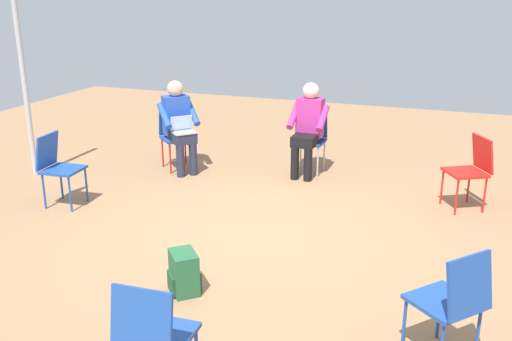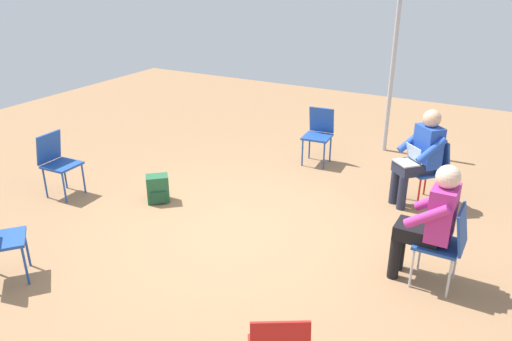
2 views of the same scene
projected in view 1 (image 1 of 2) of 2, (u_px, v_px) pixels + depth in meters
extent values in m
plane|color=#99704C|center=(260.00, 235.00, 5.90)|extent=(14.02, 14.02, 0.00)
cube|color=#1E4799|center=(444.00, 302.00, 3.83)|extent=(0.56, 0.56, 0.03)
cylinder|color=#1E4799|center=(404.00, 325.00, 3.97)|extent=(0.02, 0.02, 0.42)
cylinder|color=#1E4799|center=(439.00, 312.00, 4.12)|extent=(0.02, 0.02, 0.42)
cylinder|color=#1E4799|center=(477.00, 336.00, 3.84)|extent=(0.02, 0.02, 0.42)
cube|color=#1E4799|center=(470.00, 286.00, 3.61)|extent=(0.32, 0.35, 0.40)
cube|color=#1E4799|center=(309.00, 142.00, 7.73)|extent=(0.41, 0.41, 0.03)
cylinder|color=#B7B7BC|center=(318.00, 162.00, 7.59)|extent=(0.02, 0.02, 0.42)
cylinder|color=#B7B7BC|center=(293.00, 159.00, 7.71)|extent=(0.02, 0.02, 0.42)
cylinder|color=#B7B7BC|center=(324.00, 155.00, 7.89)|extent=(0.02, 0.02, 0.42)
cylinder|color=#B7B7BC|center=(301.00, 153.00, 8.01)|extent=(0.02, 0.02, 0.42)
cube|color=#1E4799|center=(314.00, 123.00, 7.83)|extent=(0.38, 0.10, 0.40)
cube|color=#1E4799|center=(159.00, 336.00, 3.46)|extent=(0.42, 0.42, 0.03)
cube|color=#1E4799|center=(141.00, 322.00, 3.22)|extent=(0.38, 0.11, 0.40)
cube|color=red|center=(465.00, 172.00, 6.46)|extent=(0.55, 0.55, 0.03)
cylinder|color=red|center=(457.00, 197.00, 6.35)|extent=(0.02, 0.02, 0.42)
cylinder|color=red|center=(442.00, 187.00, 6.66)|extent=(0.02, 0.02, 0.42)
cylinder|color=red|center=(485.00, 195.00, 6.40)|extent=(0.02, 0.02, 0.42)
cylinder|color=red|center=(469.00, 185.00, 6.72)|extent=(0.02, 0.02, 0.42)
cube|color=red|center=(483.00, 153.00, 6.43)|extent=(0.27, 0.37, 0.40)
cube|color=#1E4799|center=(64.00, 170.00, 6.56)|extent=(0.43, 0.43, 0.03)
cylinder|color=#1E4799|center=(86.00, 185.00, 6.74)|extent=(0.02, 0.02, 0.42)
cylinder|color=#1E4799|center=(70.00, 194.00, 6.43)|extent=(0.02, 0.02, 0.42)
cylinder|color=#1E4799|center=(61.00, 182.00, 6.83)|extent=(0.02, 0.02, 0.42)
cylinder|color=#1E4799|center=(44.00, 192.00, 6.52)|extent=(0.02, 0.02, 0.42)
cube|color=#1E4799|center=(47.00, 151.00, 6.54)|extent=(0.13, 0.39, 0.40)
cube|color=#1E4799|center=(177.00, 138.00, 7.89)|extent=(0.57, 0.57, 0.03)
cylinder|color=red|center=(194.00, 156.00, 7.89)|extent=(0.02, 0.02, 0.42)
cylinder|color=red|center=(170.00, 159.00, 7.74)|extent=(0.02, 0.02, 0.42)
cylinder|color=red|center=(185.00, 149.00, 8.17)|extent=(0.02, 0.02, 0.42)
cylinder|color=red|center=(163.00, 152.00, 8.03)|extent=(0.02, 0.02, 0.42)
cube|color=#1E4799|center=(172.00, 120.00, 7.98)|extent=(0.33, 0.34, 0.40)
cylinder|color=#23283D|center=(193.00, 159.00, 7.69)|extent=(0.11, 0.11, 0.45)
cylinder|color=#23283D|center=(180.00, 161.00, 7.61)|extent=(0.11, 0.11, 0.45)
cube|color=#23283D|center=(182.00, 136.00, 7.70)|extent=(0.51, 0.51, 0.14)
cube|color=blue|center=(176.00, 115.00, 7.78)|extent=(0.39, 0.40, 0.52)
sphere|color=#DBAD89|center=(175.00, 89.00, 7.67)|extent=(0.22, 0.22, 0.22)
cylinder|color=blue|center=(193.00, 113.00, 7.78)|extent=(0.35, 0.34, 0.31)
cylinder|color=blue|center=(164.00, 116.00, 7.61)|extent=(0.35, 0.34, 0.31)
cube|color=#9EA0A5|center=(184.00, 133.00, 7.59)|extent=(0.37, 0.37, 0.02)
cube|color=#B2D1F2|center=(181.00, 123.00, 7.65)|extent=(0.24, 0.25, 0.20)
cylinder|color=black|center=(308.00, 164.00, 7.45)|extent=(0.11, 0.11, 0.45)
cylinder|color=black|center=(295.00, 163.00, 7.51)|extent=(0.11, 0.11, 0.45)
cube|color=black|center=(306.00, 140.00, 7.54)|extent=(0.31, 0.42, 0.14)
cube|color=#B22D84|center=(310.00, 117.00, 7.63)|extent=(0.34, 0.23, 0.52)
sphere|color=beige|center=(311.00, 91.00, 7.52)|extent=(0.22, 0.22, 0.22)
cylinder|color=#B22D84|center=(323.00, 118.00, 7.46)|extent=(0.10, 0.40, 0.31)
cylinder|color=#B22D84|center=(294.00, 116.00, 7.60)|extent=(0.10, 0.40, 0.31)
cube|color=#235B38|center=(184.00, 272.00, 4.76)|extent=(0.34, 0.34, 0.36)
cube|color=#1C492C|center=(184.00, 281.00, 4.78)|extent=(0.32, 0.31, 0.16)
cylinder|color=#B2B2B7|center=(25.00, 85.00, 7.35)|extent=(0.07, 0.07, 2.45)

